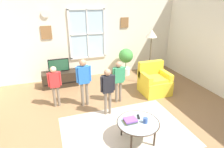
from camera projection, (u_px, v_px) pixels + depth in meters
The scene contains 16 objects.
ground_plane at pixel (119, 125), 4.22m from camera, with size 6.89×6.60×0.02m, color olive.
back_wall at pixel (86, 36), 6.37m from camera, with size 6.29×0.17×2.80m.
area_rug at pixel (125, 131), 4.03m from camera, with size 2.55×1.83×0.01m, color #C6B29E.
tv_stand at pixel (60, 79), 5.98m from camera, with size 1.06×0.43×0.46m.
television at pixel (59, 65), 5.81m from camera, with size 0.61×0.08×0.41m.
armchair at pixel (154, 82), 5.54m from camera, with size 0.76×0.74×0.87m.
coffee_table at pixel (138, 123), 3.63m from camera, with size 0.81×0.81×0.43m.
book_stack at pixel (130, 120), 3.61m from camera, with size 0.25×0.19×0.07m.
cup at pixel (145, 120), 3.58m from camera, with size 0.09×0.09×0.10m, color #334C8C.
remote_near_books at pixel (138, 117), 3.76m from camera, with size 0.04×0.14×0.02m, color black.
person_red_shirt at pixel (55, 82), 4.70m from camera, with size 0.32×0.15×1.07m.
person_blue_shirt at pixel (84, 77), 4.71m from camera, with size 0.37×0.17×1.23m.
person_green_shirt at pixel (119, 77), 4.89m from camera, with size 0.34×0.15×1.13m.
person_black_shirt at pixel (108, 87), 4.36m from camera, with size 0.34×0.16×1.14m.
potted_plant_by_window at pixel (126, 58), 6.69m from camera, with size 0.49×0.49×0.95m.
floor_lamp at pixel (151, 39), 5.70m from camera, with size 0.32×0.32×1.71m.
Camera 1 is at (-1.28, -3.25, 2.62)m, focal length 31.02 mm.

